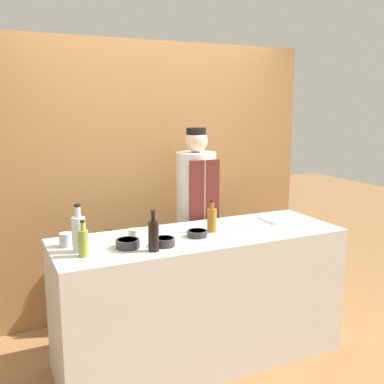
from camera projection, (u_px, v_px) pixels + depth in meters
The scene contains 14 objects.
ground_plane at pixel (200, 357), 3.37m from camera, with size 14.00×14.00×0.00m, color olive.
cabinet_wall at pixel (150, 179), 4.07m from camera, with size 3.00×0.18×2.40m.
counter at pixel (200, 297), 3.27m from camera, with size 2.07×0.71×0.96m.
sauce_bowl_white at pixel (164, 241), 2.91m from camera, with size 0.14×0.14×0.05m.
sauce_bowl_orange at pixel (197, 233), 3.12m from camera, with size 0.14×0.14×0.04m.
sauce_bowl_purple at pixel (128, 243), 2.87m from camera, with size 0.15×0.15×0.06m.
cutting_board at pixel (284, 219), 3.58m from camera, with size 0.34×0.25×0.02m.
bottle_soy at pixel (154, 235), 2.80m from camera, with size 0.07×0.07×0.27m.
bottle_oil at pixel (83, 242), 2.70m from camera, with size 0.06×0.06×0.23m.
bottle_amber at pixel (212, 219), 3.23m from camera, with size 0.07×0.07×0.23m.
bottle_clear at pixel (79, 233), 2.78m from camera, with size 0.08×0.08×0.31m.
cup_steel at pixel (66, 240), 2.90m from camera, with size 0.08×0.08×0.09m.
cup_cream at pixel (134, 235), 3.01m from camera, with size 0.08×0.08×0.08m.
chef_center at pixel (196, 218), 3.81m from camera, with size 0.33×0.33×1.68m.
Camera 1 is at (-1.36, -2.75, 1.86)m, focal length 42.00 mm.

